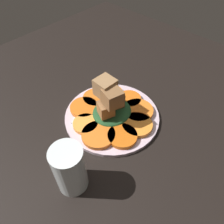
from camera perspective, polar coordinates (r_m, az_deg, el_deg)
table_slab at (r=63.38cm, az=-0.00°, el=-1.90°), size 120.00×120.00×2.00cm
plate at (r=62.24cm, az=-0.00°, el=-0.99°), size 26.67×26.67×1.05cm
carrot_slice_0 at (r=65.89cm, az=-4.28°, el=3.68°), size 7.58×7.58×1.11cm
carrot_slice_1 at (r=63.37cm, az=-7.31°, el=1.15°), size 8.04×8.04×1.11cm
carrot_slice_2 at (r=59.23cm, az=-6.94°, el=-3.11°), size 6.78×6.78×1.11cm
carrot_slice_3 at (r=56.67cm, az=-3.57°, el=-5.96°), size 8.79×8.79×1.11cm
carrot_slice_4 at (r=56.39cm, az=2.72°, el=-6.29°), size 7.70×7.70×1.11cm
carrot_slice_5 at (r=59.01cm, az=6.58°, el=-3.33°), size 8.27×8.27×1.11cm
carrot_slice_6 at (r=62.49cm, az=6.75°, el=0.38°), size 8.77×8.77×1.11cm
carrot_slice_7 at (r=65.61cm, az=4.40°, el=3.44°), size 7.01×7.01×1.11cm
carrot_slice_8 at (r=67.26cm, az=-0.33°, el=4.95°), size 7.34×7.34×1.11cm
center_pile at (r=58.51cm, az=-0.33°, el=2.19°), size 11.37×10.23×11.68cm
fork at (r=65.41cm, az=-4.42°, el=2.84°), size 19.82×5.11×0.40cm
water_glass at (r=46.94cm, az=-10.96°, el=-14.44°), size 6.69×6.69×12.52cm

